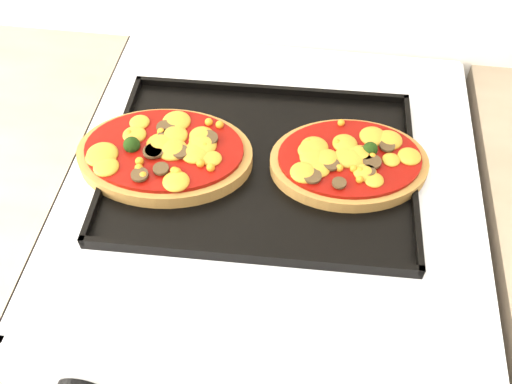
% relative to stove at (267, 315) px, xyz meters
% --- Properties ---
extents(stove, '(0.60, 0.60, 0.91)m').
position_rel_stove_xyz_m(stove, '(0.00, 0.00, 0.00)').
color(stove, white).
rests_on(stove, floor).
extents(baking_tray, '(0.45, 0.34, 0.02)m').
position_rel_stove_xyz_m(baking_tray, '(-0.02, 0.00, 0.47)').
color(baking_tray, black).
rests_on(baking_tray, stove).
extents(pizza_left, '(0.26, 0.19, 0.04)m').
position_rel_stove_xyz_m(pizza_left, '(-0.15, -0.01, 0.48)').
color(pizza_left, '#A27C38').
rests_on(pizza_left, baking_tray).
extents(pizza_right, '(0.24, 0.19, 0.03)m').
position_rel_stove_xyz_m(pizza_right, '(0.11, 0.01, 0.48)').
color(pizza_right, '#A27C38').
rests_on(pizza_right, baking_tray).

